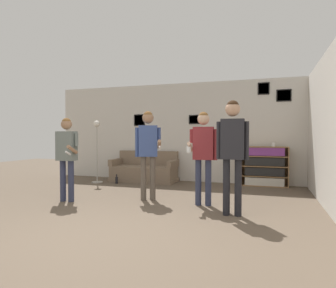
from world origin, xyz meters
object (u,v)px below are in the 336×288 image
Objects in this scene: person_player_foreground_left at (67,151)px; drinking_cup at (273,145)px; bookshelf at (264,166)px; person_watcher_holding_cup at (203,148)px; person_player_foreground_center at (148,145)px; person_spectator_near_bookshelf at (232,144)px; couch at (144,171)px; floor_lamp at (97,145)px; bottle_on_floor at (117,180)px.

person_player_foreground_left is 16.09× the size of drinking_cup.
bookshelf is 0.67× the size of person_watcher_holding_cup.
person_player_foreground_center is 1.81m from person_spectator_near_bookshelf.
couch is 1.09× the size of floor_lamp.
person_watcher_holding_cup is (1.11, -0.11, -0.04)m from person_player_foreground_center.
bottle_on_floor is (-0.53, -0.61, -0.18)m from couch.
floor_lamp is 1.07m from bottle_on_floor.
floor_lamp is 16.70× the size of drinking_cup.
couch is 7.40× the size of bottle_on_floor.
floor_lamp is at bearing -168.48° from bookshelf.
couch is 2.54m from person_player_foreground_center.
drinking_cup reaches higher than bookshelf.
person_watcher_holding_cup is (2.12, -2.31, 0.76)m from couch.
person_watcher_holding_cup reaches higher than floor_lamp.
person_player_foreground_center is 1.12m from person_watcher_holding_cup.
person_spectator_near_bookshelf reaches higher than bookshelf.
couch is at bearing 81.55° from person_player_foreground_left.
drinking_cup is (2.35, 2.40, -0.03)m from person_player_foreground_center.
couch is at bearing -176.30° from bookshelf.
person_player_foreground_left is at bearing -168.96° from person_watcher_holding_cup.
bottle_on_floor is at bearing 145.29° from person_spectator_near_bookshelf.
person_watcher_holding_cup is 2.80m from drinking_cup.
floor_lamp is 0.96× the size of person_player_foreground_center.
bookshelf is 0.58m from drinking_cup.
bookshelf is 2.77m from person_watcher_holding_cup.
person_watcher_holding_cup is 17.00× the size of drinking_cup.
person_player_foreground_left is 1.55m from person_player_foreground_center.
person_player_foreground_center is at bearing -65.43° from couch.
bookshelf is at bearing 179.93° from drinking_cup.
person_player_foreground_center is (1.42, 0.61, 0.10)m from person_player_foreground_left.
person_player_foreground_left is at bearing -98.45° from couch.
floor_lamp is 4.36m from person_spectator_near_bookshelf.
couch is 2.92m from person_player_foreground_left.
bottle_on_floor is (-0.11, 2.20, -0.87)m from person_player_foreground_left.
bottle_on_floor is at bearing 4.97° from floor_lamp.
person_player_foreground_left is at bearing -139.80° from bookshelf.
person_spectator_near_bookshelf is at bearing -102.23° from drinking_cup.
person_player_foreground_center is (2.09, -1.54, 0.06)m from floor_lamp.
couch is 1.04× the size of person_player_foreground_center.
couch is 3.23m from person_watcher_holding_cup.
bookshelf is 3.27m from person_player_foreground_center.
couch is 1.13× the size of person_player_foreground_left.
bookshelf reaches higher than bottle_on_floor.
person_player_foreground_center reaches higher than person_player_foreground_left.
drinking_cup is (3.77, 3.01, 0.07)m from person_player_foreground_left.
floor_lamp is 3.61m from person_watcher_holding_cup.
person_player_foreground_left reaches higher than drinking_cup.
bottle_on_floor is 4.08m from drinking_cup.
person_player_foreground_center is 7.10× the size of bottle_on_floor.
person_player_foreground_center is 0.96× the size of person_spectator_near_bookshelf.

